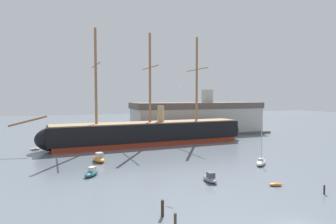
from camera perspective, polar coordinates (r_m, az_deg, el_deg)
The scene contains 13 objects.
tall_ship at distance 79.99m, azimuth -3.64°, elevation -4.21°, with size 65.16×14.64×31.33m.
dinghy_foreground_right at distance 47.10m, azimuth 20.96°, elevation -13.54°, with size 2.21×1.41×0.48m.
motorboat_near_centre at distance 46.58m, azimuth 8.52°, elevation -13.15°, with size 1.67×3.84×1.60m.
motorboat_mid_left at distance 50.99m, azimuth -15.26°, elevation -11.81°, with size 3.32×3.89×1.54m.
sailboat_mid_right at distance 60.01m, azimuth 18.32°, elevation -9.56°, with size 4.88×4.83×6.88m.
motorboat_alongside_bow at distance 61.16m, azimuth -13.81°, elevation -9.14°, with size 2.84×5.06×2.00m.
dinghy_far_left at distance 79.84m, azimuth -25.34°, elevation -6.77°, with size 2.68×1.44×0.60m.
dinghy_distant_centre at distance 90.73m, azimuth -4.71°, elevation -5.38°, with size 1.85×1.90×0.44m.
mooring_piling_nearest at distance 33.68m, azimuth -1.13°, elevation -18.91°, with size 0.36×0.36×1.88m, color #382B1E.
mooring_piling_left_pair at distance 46.12m, azimuth 29.10°, elevation -13.58°, with size 0.24×0.24×1.26m, color #382B1E.
mooring_piling_right_pair at distance 29.81m, azimuth 1.47°, elevation -21.69°, with size 0.29×0.29×2.12m, color #4C3D2D.
dockside_warehouse_right at distance 105.38m, azimuth 5.83°, elevation -1.21°, with size 51.78×19.17×16.28m.
seagull_in_flight at distance 46.77m, azimuth 2.98°, elevation 5.26°, with size 0.67×1.25×0.14m.
Camera 1 is at (-22.40, -21.89, 13.55)m, focal length 30.09 mm.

